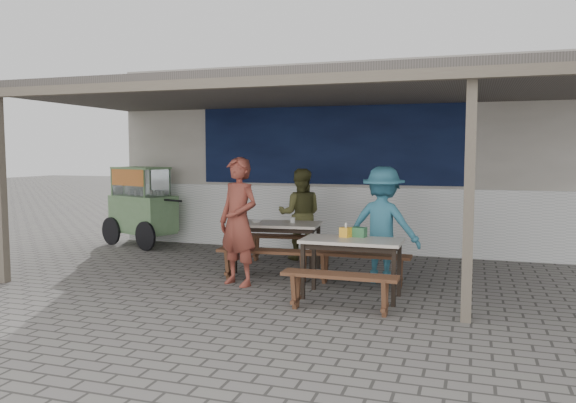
% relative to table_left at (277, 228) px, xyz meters
% --- Properties ---
extents(ground, '(60.00, 60.00, 0.00)m').
position_rel_table_left_xyz_m(ground, '(0.48, -0.96, -0.67)').
color(ground, '#635F59').
rests_on(ground, ground).
extents(back_wall, '(9.00, 1.28, 3.50)m').
position_rel_table_left_xyz_m(back_wall, '(0.48, 2.62, 1.05)').
color(back_wall, beige).
rests_on(back_wall, ground).
extents(warung_roof, '(9.00, 4.21, 2.81)m').
position_rel_table_left_xyz_m(warung_roof, '(0.49, -0.06, 2.04)').
color(warung_roof, '#4F4A44').
rests_on(warung_roof, ground).
extents(table_left, '(1.37, 0.86, 0.75)m').
position_rel_table_left_xyz_m(table_left, '(0.00, 0.00, 0.00)').
color(table_left, beige).
rests_on(table_left, ground).
extents(bench_left_street, '(1.42, 0.41, 0.45)m').
position_rel_table_left_xyz_m(bench_left_street, '(0.07, -0.71, -0.34)').
color(bench_left_street, brown).
rests_on(bench_left_street, ground).
extents(bench_left_wall, '(1.42, 0.41, 0.45)m').
position_rel_table_left_xyz_m(bench_left_wall, '(-0.07, 0.71, -0.34)').
color(bench_left_wall, brown).
rests_on(bench_left_wall, ground).
extents(table_right, '(1.25, 0.64, 0.75)m').
position_rel_table_left_xyz_m(table_right, '(1.43, -1.25, -0.01)').
color(table_right, beige).
rests_on(table_right, ground).
extents(bench_right_street, '(1.35, 0.28, 0.45)m').
position_rel_table_left_xyz_m(bench_right_street, '(1.43, -1.94, -0.34)').
color(bench_right_street, brown).
rests_on(bench_right_street, ground).
extents(bench_right_wall, '(1.35, 0.28, 0.45)m').
position_rel_table_left_xyz_m(bench_right_wall, '(1.43, -0.57, -0.34)').
color(bench_right_wall, brown).
rests_on(bench_right_wall, ground).
extents(vendor_cart, '(1.98, 1.21, 1.55)m').
position_rel_table_left_xyz_m(vendor_cart, '(-3.34, 1.43, 0.17)').
color(vendor_cart, '#6C9261').
rests_on(vendor_cart, ground).
extents(patron_street_side, '(0.76, 0.63, 1.77)m').
position_rel_table_left_xyz_m(patron_street_side, '(-0.20, -1.06, 0.22)').
color(patron_street_side, brown).
rests_on(patron_street_side, ground).
extents(patron_wall_side, '(0.89, 0.77, 1.56)m').
position_rel_table_left_xyz_m(patron_wall_side, '(0.06, 1.02, 0.11)').
color(patron_wall_side, brown).
rests_on(patron_wall_side, ground).
extents(patron_right_table, '(1.16, 0.80, 1.64)m').
position_rel_table_left_xyz_m(patron_right_table, '(1.68, -0.30, 0.15)').
color(patron_right_table, teal).
rests_on(patron_right_table, ground).
extents(tissue_box, '(0.16, 0.16, 0.13)m').
position_rel_table_left_xyz_m(tissue_box, '(1.32, -1.11, 0.14)').
color(tissue_box, yellow).
rests_on(tissue_box, table_right).
extents(donation_box, '(0.21, 0.16, 0.12)m').
position_rel_table_left_xyz_m(donation_box, '(1.48, -1.04, 0.14)').
color(donation_box, '#2F6A3E').
rests_on(donation_box, table_right).
extents(condiment_jar, '(0.07, 0.07, 0.08)m').
position_rel_table_left_xyz_m(condiment_jar, '(0.22, 0.09, 0.12)').
color(condiment_jar, silver).
rests_on(condiment_jar, table_left).
extents(condiment_bowl, '(0.17, 0.17, 0.04)m').
position_rel_table_left_xyz_m(condiment_bowl, '(-0.32, -0.05, 0.10)').
color(condiment_bowl, white).
rests_on(condiment_bowl, table_left).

